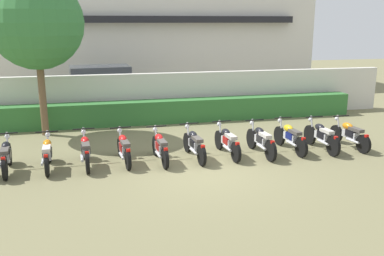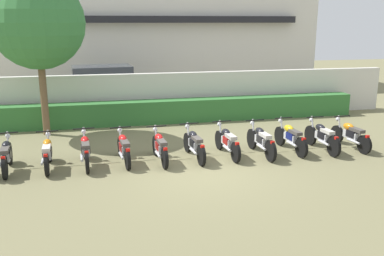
% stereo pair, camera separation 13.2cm
% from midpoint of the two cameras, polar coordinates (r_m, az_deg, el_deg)
% --- Properties ---
extents(ground, '(60.00, 60.00, 0.00)m').
position_cam_midpoint_polar(ground, '(11.44, 1.29, -5.79)').
color(ground, olive).
extents(building, '(20.47, 6.50, 7.59)m').
position_cam_midpoint_polar(building, '(26.82, -7.59, 13.76)').
color(building, silver).
rests_on(building, ground).
extents(compound_wall, '(19.45, 0.30, 1.88)m').
position_cam_midpoint_polar(compound_wall, '(17.40, -4.05, 4.29)').
color(compound_wall, silver).
rests_on(compound_wall, ground).
extents(hedge_row, '(15.56, 0.70, 0.90)m').
position_cam_midpoint_polar(hedge_row, '(16.81, -3.64, 2.25)').
color(hedge_row, '#337033').
rests_on(hedge_row, ground).
extents(parked_car, '(4.63, 2.37, 1.89)m').
position_cam_midpoint_polar(parked_car, '(20.53, -11.90, 5.51)').
color(parked_car, '#9EA3A8').
rests_on(parked_car, ground).
extents(tree_near_inspector, '(3.13, 3.13, 5.42)m').
position_cam_midpoint_polar(tree_near_inspector, '(15.45, -20.40, 13.06)').
color(tree_near_inspector, brown).
rests_on(tree_near_inspector, ground).
extents(motorcycle_in_row_0, '(0.60, 1.86, 0.97)m').
position_cam_midpoint_polar(motorcycle_in_row_0, '(12.27, -23.93, -3.42)').
color(motorcycle_in_row_0, black).
rests_on(motorcycle_in_row_0, ground).
extents(motorcycle_in_row_1, '(0.60, 1.80, 0.95)m').
position_cam_midpoint_polar(motorcycle_in_row_1, '(12.13, -19.11, -3.22)').
color(motorcycle_in_row_1, black).
rests_on(motorcycle_in_row_1, ground).
extents(motorcycle_in_row_2, '(0.60, 1.89, 0.97)m').
position_cam_midpoint_polar(motorcycle_in_row_2, '(12.06, -14.39, -2.92)').
color(motorcycle_in_row_2, black).
rests_on(motorcycle_in_row_2, ground).
extents(motorcycle_in_row_3, '(0.60, 1.80, 0.95)m').
position_cam_midpoint_polar(motorcycle_in_row_3, '(12.10, -9.44, -2.66)').
color(motorcycle_in_row_3, black).
rests_on(motorcycle_in_row_3, ground).
extents(motorcycle_in_row_4, '(0.60, 1.82, 0.95)m').
position_cam_midpoint_polar(motorcycle_in_row_4, '(12.08, -4.62, -2.54)').
color(motorcycle_in_row_4, black).
rests_on(motorcycle_in_row_4, ground).
extents(motorcycle_in_row_5, '(0.60, 1.93, 0.95)m').
position_cam_midpoint_polar(motorcycle_in_row_5, '(12.33, -0.01, -2.13)').
color(motorcycle_in_row_5, black).
rests_on(motorcycle_in_row_5, ground).
extents(motorcycle_in_row_6, '(0.60, 1.94, 0.95)m').
position_cam_midpoint_polar(motorcycle_in_row_6, '(12.65, 4.45, -1.76)').
color(motorcycle_in_row_6, black).
rests_on(motorcycle_in_row_6, ground).
extents(motorcycle_in_row_7, '(0.60, 1.97, 0.97)m').
position_cam_midpoint_polar(motorcycle_in_row_7, '(12.84, 8.94, -1.59)').
color(motorcycle_in_row_7, black).
rests_on(motorcycle_in_row_7, ground).
extents(motorcycle_in_row_8, '(0.60, 1.95, 0.97)m').
position_cam_midpoint_polar(motorcycle_in_row_8, '(13.38, 12.75, -1.15)').
color(motorcycle_in_row_8, black).
rests_on(motorcycle_in_row_8, ground).
extents(motorcycle_in_row_9, '(0.60, 1.96, 0.97)m').
position_cam_midpoint_polar(motorcycle_in_row_9, '(13.72, 16.70, -1.01)').
color(motorcycle_in_row_9, black).
rests_on(motorcycle_in_row_9, ground).
extents(motorcycle_in_row_10, '(0.60, 1.88, 0.95)m').
position_cam_midpoint_polar(motorcycle_in_row_10, '(14.27, 20.15, -0.77)').
color(motorcycle_in_row_10, black).
rests_on(motorcycle_in_row_10, ground).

